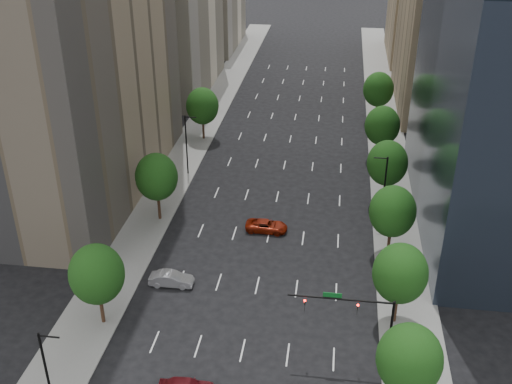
% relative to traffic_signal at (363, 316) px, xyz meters
% --- Properties ---
extents(sidewalk_left, '(6.00, 200.00, 0.15)m').
position_rel_traffic_signal_xyz_m(sidewalk_left, '(-26.03, 30.00, -5.10)').
color(sidewalk_left, slate).
rests_on(sidewalk_left, ground).
extents(sidewalk_right, '(6.00, 200.00, 0.15)m').
position_rel_traffic_signal_xyz_m(sidewalk_right, '(4.97, 30.00, -5.10)').
color(sidewalk_right, slate).
rests_on(sidewalk_right, ground).
extents(filler_left, '(14.00, 26.00, 18.00)m').
position_rel_traffic_signal_xyz_m(filler_left, '(-35.53, 106.00, 3.83)').
color(filler_left, beige).
rests_on(filler_left, ground).
extents(parking_tan_right, '(14.00, 30.00, 30.00)m').
position_rel_traffic_signal_xyz_m(parking_tan_right, '(14.47, 70.00, 9.83)').
color(parking_tan_right, '#8C7759').
rests_on(parking_tan_right, ground).
extents(filler_right, '(14.00, 26.00, 16.00)m').
position_rel_traffic_signal_xyz_m(filler_right, '(14.47, 103.00, 2.83)').
color(filler_right, '#8C7759').
rests_on(filler_right, ground).
extents(tree_right_0, '(5.20, 5.20, 8.39)m').
position_rel_traffic_signal_xyz_m(tree_right_0, '(3.47, -5.00, 0.22)').
color(tree_right_0, '#382316').
rests_on(tree_right_0, ground).
extents(tree_right_1, '(5.20, 5.20, 8.75)m').
position_rel_traffic_signal_xyz_m(tree_right_1, '(3.47, 6.00, 0.58)').
color(tree_right_1, '#382316').
rests_on(tree_right_1, ground).
extents(tree_right_2, '(5.20, 5.20, 8.61)m').
position_rel_traffic_signal_xyz_m(tree_right_2, '(3.47, 18.00, 0.43)').
color(tree_right_2, '#382316').
rests_on(tree_right_2, ground).
extents(tree_right_3, '(5.20, 5.20, 8.89)m').
position_rel_traffic_signal_xyz_m(tree_right_3, '(3.47, 30.00, 0.72)').
color(tree_right_3, '#382316').
rests_on(tree_right_3, ground).
extents(tree_right_4, '(5.20, 5.20, 8.46)m').
position_rel_traffic_signal_xyz_m(tree_right_4, '(3.47, 44.00, 0.29)').
color(tree_right_4, '#382316').
rests_on(tree_right_4, ground).
extents(tree_right_5, '(5.20, 5.20, 8.75)m').
position_rel_traffic_signal_xyz_m(tree_right_5, '(3.47, 60.00, 0.58)').
color(tree_right_5, '#382316').
rests_on(tree_right_5, ground).
extents(tree_left_0, '(5.20, 5.20, 8.75)m').
position_rel_traffic_signal_xyz_m(tree_left_0, '(-24.53, 2.00, 0.58)').
color(tree_left_0, '#382316').
rests_on(tree_left_0, ground).
extents(tree_left_1, '(5.20, 5.20, 8.97)m').
position_rel_traffic_signal_xyz_m(tree_left_1, '(-24.53, 22.00, 0.79)').
color(tree_left_1, '#382316').
rests_on(tree_left_1, ground).
extents(tree_left_2, '(5.20, 5.20, 8.68)m').
position_rel_traffic_signal_xyz_m(tree_left_2, '(-24.53, 48.00, 0.50)').
color(tree_left_2, '#382316').
rests_on(tree_left_2, ground).
extents(streetlight_rn, '(1.70, 0.20, 9.00)m').
position_rel_traffic_signal_xyz_m(streetlight_rn, '(2.91, 25.00, -0.33)').
color(streetlight_rn, black).
rests_on(streetlight_rn, ground).
extents(streetlight_ls, '(1.70, 0.20, 9.00)m').
position_rel_traffic_signal_xyz_m(streetlight_ls, '(-23.96, -10.00, -0.33)').
color(streetlight_ls, black).
rests_on(streetlight_ls, ground).
extents(streetlight_ln, '(1.70, 0.20, 9.00)m').
position_rel_traffic_signal_xyz_m(streetlight_ln, '(-23.96, 35.00, -0.33)').
color(streetlight_ln, black).
rests_on(streetlight_ln, ground).
extents(traffic_signal, '(9.12, 0.40, 7.38)m').
position_rel_traffic_signal_xyz_m(traffic_signal, '(0.00, 0.00, 0.00)').
color(traffic_signal, black).
rests_on(traffic_signal, ground).
extents(car_silver, '(4.71, 1.74, 1.54)m').
position_rel_traffic_signal_xyz_m(car_silver, '(-19.53, 8.82, -4.40)').
color(car_silver, gray).
rests_on(car_silver, ground).
extents(car_red_far, '(5.14, 2.48, 1.41)m').
position_rel_traffic_signal_xyz_m(car_red_far, '(-10.90, 21.08, -4.47)').
color(car_red_far, maroon).
rests_on(car_red_far, ground).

